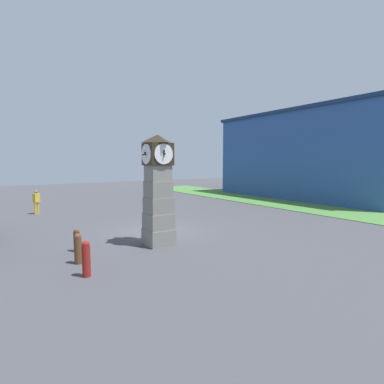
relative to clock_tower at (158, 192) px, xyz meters
The scene contains 11 objects.
ground_plane 3.42m from the clock_tower, 156.04° to the left, with size 75.50×75.50×0.00m, color #424247.
clock_tower is the anchor object (origin of this frame).
bollard_near_tower 4.34m from the clock_tower, 60.38° to the right, with size 0.25×0.25×1.12m.
bollard_mid_row 3.87m from the clock_tower, 79.74° to the right, with size 0.25×0.25×1.06m.
bollard_far_row 3.71m from the clock_tower, 105.86° to the right, with size 0.24×0.24×0.90m.
car_far_lot 18.86m from the clock_tower, 96.99° to the left, with size 4.40×3.01×1.43m.
bench 16.91m from the clock_tower, 153.86° to the left, with size 1.62×0.60×0.90m.
pedestrian_near_bench 11.81m from the clock_tower, 163.14° to the right, with size 0.43×0.46×1.61m.
street_lamp_near_road 17.06m from the clock_tower, 86.56° to the left, with size 0.50×0.24×6.93m.
warehouse_blue_far 22.76m from the clock_tower, 108.09° to the left, with size 17.99×10.65×8.25m.
grass_verge_far 15.44m from the clock_tower, 103.02° to the left, with size 45.30×5.85×0.04m, color #477A38.
Camera 1 is at (13.47, -6.72, 3.49)m, focal length 28.00 mm.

